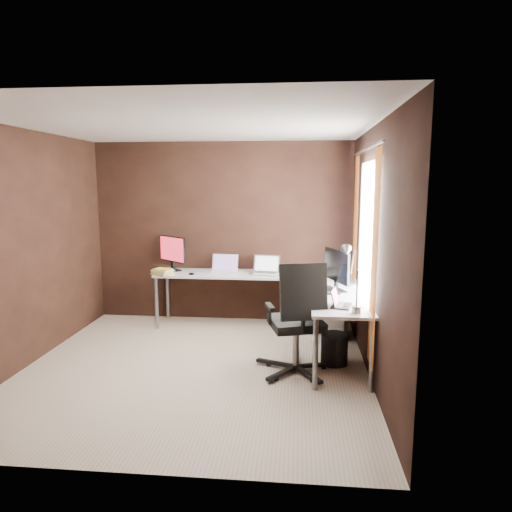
% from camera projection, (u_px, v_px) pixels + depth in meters
% --- Properties ---
extents(room, '(3.60, 3.60, 2.50)m').
position_uv_depth(room, '(228.00, 248.00, 4.67)').
color(room, beige).
rests_on(room, ground).
extents(desk, '(2.65, 2.25, 0.73)m').
position_uv_depth(desk, '(280.00, 285.00, 5.68)').
color(desk, white).
rests_on(desk, ground).
extents(drawer_pedestal, '(0.42, 0.50, 0.60)m').
position_uv_depth(drawer_pedestal, '(326.00, 313.00, 5.79)').
color(drawer_pedestal, white).
rests_on(drawer_pedestal, ground).
extents(monitor_left, '(0.45, 0.36, 0.48)m').
position_uv_depth(monitor_left, '(172.00, 251.00, 6.32)').
color(monitor_left, black).
rests_on(monitor_left, desk).
extents(monitor_right, '(0.24, 0.54, 0.47)m').
position_uv_depth(monitor_right, '(337.00, 268.00, 5.10)').
color(monitor_right, black).
rests_on(monitor_right, desk).
extents(laptop_white, '(0.39, 0.29, 0.24)m').
position_uv_depth(laptop_white, '(224.00, 269.00, 6.20)').
color(laptop_white, white).
rests_on(laptop_white, desk).
extents(laptop_silver, '(0.40, 0.32, 0.24)m').
position_uv_depth(laptop_silver, '(266.00, 270.00, 6.12)').
color(laptop_silver, silver).
rests_on(laptop_silver, desk).
extents(laptop_black_big, '(0.36, 0.45, 0.26)m').
position_uv_depth(laptop_black_big, '(320.00, 286.00, 5.15)').
color(laptop_black_big, black).
rests_on(laptop_black_big, desk).
extents(laptop_black_small, '(0.24, 0.29, 0.17)m').
position_uv_depth(laptop_black_small, '(339.00, 303.00, 4.50)').
color(laptop_black_small, black).
rests_on(laptop_black_small, desk).
extents(book_stack, '(0.32, 0.30, 0.08)m').
position_uv_depth(book_stack, '(163.00, 272.00, 6.06)').
color(book_stack, tan).
rests_on(book_stack, desk).
extents(mouse_left, '(0.10, 0.08, 0.03)m').
position_uv_depth(mouse_left, '(191.00, 274.00, 6.03)').
color(mouse_left, black).
rests_on(mouse_left, desk).
extents(mouse_corner, '(0.09, 0.06, 0.03)m').
position_uv_depth(mouse_corner, '(293.00, 275.00, 5.95)').
color(mouse_corner, black).
rests_on(mouse_corner, desk).
extents(desk_lamp, '(0.20, 0.23, 0.64)m').
position_uv_depth(desk_lamp, '(350.00, 269.00, 4.29)').
color(desk_lamp, slate).
rests_on(desk_lamp, desk).
extents(office_chair, '(0.66, 0.69, 1.18)m').
position_uv_depth(office_chair, '(297.00, 340.00, 4.66)').
color(office_chair, black).
rests_on(office_chair, ground).
extents(wastebasket, '(0.36, 0.36, 0.33)m').
position_uv_depth(wastebasket, '(334.00, 349.00, 4.92)').
color(wastebasket, black).
rests_on(wastebasket, ground).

